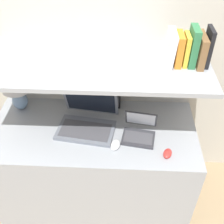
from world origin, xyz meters
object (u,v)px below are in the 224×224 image
at_px(table_lamp, 16,86).
at_px(laptop_large, 87,120).
at_px(router_box, 114,99).
at_px(book_brown, 200,50).
at_px(book_black, 208,47).
at_px(second_mouse, 168,153).
at_px(book_white, 170,48).
at_px(book_yellow, 186,50).
at_px(book_orange, 179,49).
at_px(laptop_small, 139,132).
at_px(book_green, 193,46).
at_px(computer_mouse, 115,145).

bearing_deg(table_lamp, laptop_large, -18.87).
relative_size(router_box, book_brown, 0.72).
distance_m(laptop_large, book_black, 0.91).
bearing_deg(book_brown, table_lamp, 173.44).
relative_size(router_box, book_black, 0.59).
height_order(second_mouse, book_black, book_black).
bearing_deg(book_brown, book_black, 0.00).
bearing_deg(second_mouse, book_black, 57.29).
height_order(table_lamp, book_white, book_white).
bearing_deg(book_black, second_mouse, -122.71).
xyz_separation_m(book_yellow, book_orange, (-0.04, 0.00, 0.00)).
relative_size(book_black, book_brown, 1.22).
relative_size(laptop_large, second_mouse, 4.42).
distance_m(laptop_large, book_orange, 0.77).
relative_size(laptop_small, second_mouse, 2.51).
height_order(laptop_large, book_green, book_green).
bearing_deg(laptop_small, laptop_large, 167.76).
xyz_separation_m(book_green, book_orange, (-0.08, -0.00, -0.02)).
bearing_deg(book_black, book_orange, 180.00).
distance_m(book_yellow, book_white, 0.09).
distance_m(laptop_small, book_green, 0.65).
height_order(table_lamp, laptop_small, table_lamp).
relative_size(book_green, book_orange, 1.20).
xyz_separation_m(second_mouse, router_box, (-0.36, 0.49, 0.05)).
relative_size(book_green, book_yellow, 1.22).
distance_m(table_lamp, laptop_large, 0.58).
xyz_separation_m(second_mouse, book_yellow, (0.06, 0.29, 0.57)).
relative_size(laptop_small, computer_mouse, 2.25).
xyz_separation_m(laptop_large, book_yellow, (0.59, 0.04, 0.54)).
bearing_deg(laptop_large, computer_mouse, -42.88).
bearing_deg(router_box, laptop_small, -60.17).
relative_size(table_lamp, router_box, 2.40).
height_order(laptop_small, second_mouse, laptop_small).
height_order(laptop_large, second_mouse, laptop_large).
bearing_deg(router_box, second_mouse, -53.57).
distance_m(book_brown, book_orange, 0.12).
height_order(laptop_small, book_yellow, book_yellow).
distance_m(book_black, book_orange, 0.17).
relative_size(computer_mouse, book_black, 0.49).
height_order(table_lamp, second_mouse, table_lamp).
xyz_separation_m(laptop_large, book_orange, (0.55, 0.04, 0.54)).
relative_size(table_lamp, book_orange, 1.67).
bearing_deg(book_white, table_lamp, 172.35).
distance_m(laptop_large, book_white, 0.74).
height_order(table_lamp, computer_mouse, table_lamp).
xyz_separation_m(table_lamp, book_white, (1.03, -0.14, 0.39)).
distance_m(laptop_large, book_green, 0.84).
bearing_deg(book_yellow, laptop_large, -175.99).
relative_size(laptop_large, book_orange, 2.30).
height_order(router_box, book_brown, book_brown).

